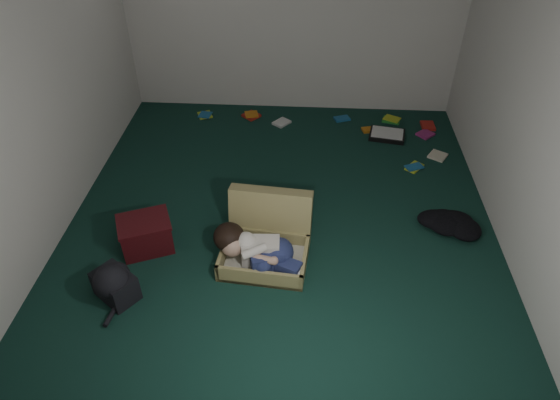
# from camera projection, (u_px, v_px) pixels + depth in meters

# --- Properties ---
(floor) EXTENTS (4.50, 4.50, 0.00)m
(floor) POSITION_uv_depth(u_px,v_px,m) (281.00, 219.00, 4.79)
(floor) COLOR #113228
(floor) RESTS_ON ground
(wall_back) EXTENTS (4.50, 0.00, 4.50)m
(wall_back) POSITION_uv_depth(u_px,v_px,m) (293.00, 5.00, 5.73)
(wall_back) COLOR silver
(wall_back) RESTS_ON ground
(wall_front) EXTENTS (4.50, 0.00, 4.50)m
(wall_front) POSITION_uv_depth(u_px,v_px,m) (251.00, 328.00, 2.23)
(wall_front) COLOR silver
(wall_front) RESTS_ON ground
(wall_left) EXTENTS (0.00, 4.50, 4.50)m
(wall_left) POSITION_uv_depth(u_px,v_px,m) (37.00, 89.00, 4.08)
(wall_left) COLOR silver
(wall_left) RESTS_ON ground
(wall_right) EXTENTS (0.00, 4.50, 4.50)m
(wall_right) POSITION_uv_depth(u_px,v_px,m) (537.00, 103.00, 3.88)
(wall_right) COLOR silver
(wall_right) RESTS_ON ground
(suitcase) EXTENTS (0.79, 0.78, 0.54)m
(suitcase) POSITION_uv_depth(u_px,v_px,m) (267.00, 239.00, 4.34)
(suitcase) COLOR tan
(suitcase) RESTS_ON floor
(person) EXTENTS (0.78, 0.43, 0.33)m
(person) POSITION_uv_depth(u_px,v_px,m) (257.00, 249.00, 4.17)
(person) COLOR silver
(person) RESTS_ON suitcase
(maroon_bin) EXTENTS (0.55, 0.50, 0.31)m
(maroon_bin) POSITION_uv_depth(u_px,v_px,m) (146.00, 234.00, 4.39)
(maroon_bin) COLOR #410D11
(maroon_bin) RESTS_ON floor
(backpack) EXTENTS (0.55, 0.53, 0.26)m
(backpack) POSITION_uv_depth(u_px,v_px,m) (115.00, 285.00, 3.97)
(backpack) COLOR black
(backpack) RESTS_ON floor
(clothing_pile) EXTENTS (0.52, 0.48, 0.13)m
(clothing_pile) POSITION_uv_depth(u_px,v_px,m) (453.00, 224.00, 4.64)
(clothing_pile) COLOR black
(clothing_pile) RESTS_ON floor
(paper_tray) EXTENTS (0.46, 0.37, 0.06)m
(paper_tray) POSITION_uv_depth(u_px,v_px,m) (387.00, 135.00, 5.94)
(paper_tray) COLOR black
(paper_tray) RESTS_ON floor
(book_scatter) EXTENTS (2.99, 1.24, 0.02)m
(book_scatter) POSITION_uv_depth(u_px,v_px,m) (352.00, 130.00, 6.06)
(book_scatter) COLOR #B7CA23
(book_scatter) RESTS_ON floor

